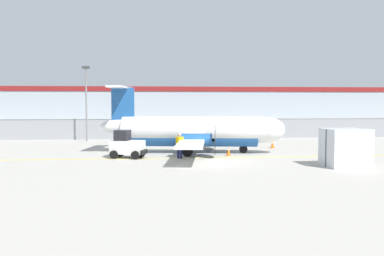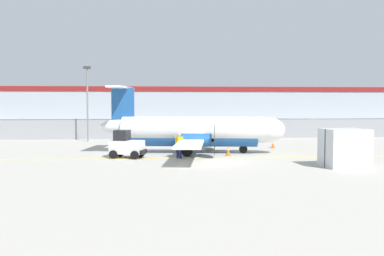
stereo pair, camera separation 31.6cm
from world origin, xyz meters
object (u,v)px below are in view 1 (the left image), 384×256
object	(u,v)px
baggage_tug	(127,145)
parked_car_3	(286,127)
parked_car_2	(205,123)
ground_crew_worker	(180,144)
parked_car_1	(146,127)
traffic_cone_near_left	(273,144)
parked_car_0	(81,126)
commuter_airplane	(197,131)
apron_light_pole	(86,97)
traffic_cone_near_right	(228,151)
cargo_container	(345,148)

from	to	relation	value
baggage_tug	parked_car_3	xyz separation A→B (m)	(17.76, 21.05, 0.04)
baggage_tug	parked_car_2	distance (m)	32.59
ground_crew_worker	parked_car_1	xyz separation A→B (m)	(-2.52, 23.60, -0.06)
baggage_tug	parked_car_2	size ratio (longest dim) A/B	0.60
traffic_cone_near_left	parked_car_1	xyz separation A→B (m)	(-10.60, 17.58, 0.58)
ground_crew_worker	parked_car_1	world-z (taller)	same
parked_car_0	parked_car_1	world-z (taller)	same
commuter_airplane	parked_car_0	xyz separation A→B (m)	(-12.12, 22.85, -0.71)
parked_car_2	parked_car_0	bearing A→B (deg)	-157.96
parked_car_3	apron_light_pole	bearing A→B (deg)	14.45
traffic_cone_near_right	apron_light_pole	xyz separation A→B (m)	(-11.67, 12.65, 3.99)
ground_crew_worker	parked_car_3	size ratio (longest dim) A/B	0.39
commuter_airplane	parked_car_0	world-z (taller)	commuter_airplane
baggage_tug	traffic_cone_near_left	world-z (taller)	baggage_tug
baggage_tug	parked_car_0	distance (m)	26.31
parked_car_1	apron_light_pole	distance (m)	11.70
traffic_cone_near_left	traffic_cone_near_right	distance (m)	6.58
parked_car_2	apron_light_pole	world-z (taller)	apron_light_pole
parked_car_3	ground_crew_worker	bearing A→B (deg)	52.09
cargo_container	parked_car_0	world-z (taller)	cargo_container
ground_crew_worker	parked_car_1	distance (m)	23.74
cargo_container	parked_car_0	bearing A→B (deg)	119.51
commuter_airplane	apron_light_pole	world-z (taller)	apron_light_pole
cargo_container	apron_light_pole	bearing A→B (deg)	129.60
parked_car_1	apron_light_pole	bearing A→B (deg)	57.69
parked_car_0	ground_crew_worker	bearing A→B (deg)	116.74
ground_crew_worker	traffic_cone_near_left	bearing A→B (deg)	-33.14
cargo_container	parked_car_2	xyz separation A→B (m)	(-3.61, 36.45, -0.21)
commuter_airplane	cargo_container	world-z (taller)	commuter_airplane
parked_car_1	ground_crew_worker	bearing A→B (deg)	93.94
parked_car_0	parked_car_1	size ratio (longest dim) A/B	1.01
baggage_tug	apron_light_pole	size ratio (longest dim) A/B	0.35
traffic_cone_near_left	parked_car_3	bearing A→B (deg)	68.53
parked_car_0	apron_light_pole	bearing A→B (deg)	106.24
traffic_cone_near_left	parked_car_3	xyz separation A→B (m)	(6.14, 15.62, 0.58)
ground_crew_worker	apron_light_pole	size ratio (longest dim) A/B	0.23
baggage_tug	traffic_cone_near_left	xyz separation A→B (m)	(11.61, 5.44, -0.54)
ground_crew_worker	traffic_cone_near_right	size ratio (longest dim) A/B	2.66
traffic_cone_near_left	parked_car_0	distance (m)	27.34
parked_car_1	parked_car_2	distance (m)	11.65
parked_car_1	parked_car_3	size ratio (longest dim) A/B	0.99
traffic_cone_near_left	traffic_cone_near_right	xyz separation A→B (m)	(-4.56, -4.75, 0.00)
parked_car_2	parked_car_3	xyz separation A→B (m)	(8.51, -10.19, 0.00)
commuter_airplane	baggage_tug	distance (m)	5.62
commuter_airplane	baggage_tug	size ratio (longest dim) A/B	6.30
traffic_cone_near_right	parked_car_0	size ratio (longest dim) A/B	0.15
commuter_airplane	parked_car_1	xyz separation A→B (m)	(-3.97, 20.53, -0.71)
commuter_airplane	traffic_cone_near_left	distance (m)	7.37
baggage_tug	cargo_container	xyz separation A→B (m)	(12.85, -5.20, 0.24)
traffic_cone_near_left	parked_car_1	distance (m)	20.53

